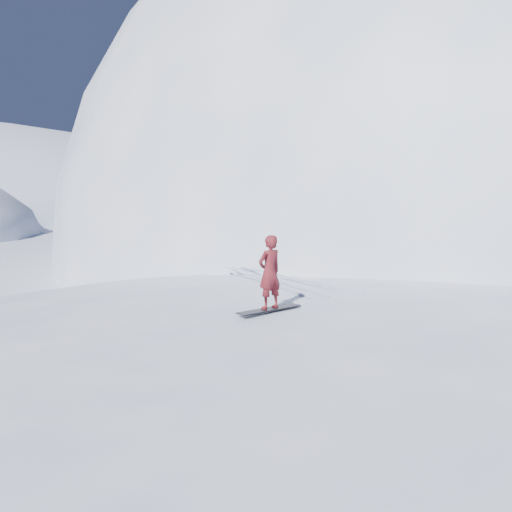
{
  "coord_description": "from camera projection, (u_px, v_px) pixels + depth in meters",
  "views": [
    {
      "loc": [
        -6.44,
        -9.86,
        5.09
      ],
      "look_at": [
        -2.38,
        2.96,
        3.5
      ],
      "focal_mm": 40.0,
      "sensor_mm": 36.0,
      "label": 1
    }
  ],
  "objects": [
    {
      "name": "snowboard",
      "position": [
        270.0,
        309.0,
        12.72
      ],
      "size": [
        1.66,
        0.91,
        0.03
      ],
      "primitive_type": "cube",
      "rotation": [
        0.0,
        0.0,
        0.38
      ],
      "color": "black",
      "rests_on": "near_ridge"
    },
    {
      "name": "peak_shoulder",
      "position": [
        368.0,
        275.0,
        33.8
      ],
      "size": [
        28.0,
        24.0,
        18.0
      ],
      "primitive_type": "ellipsoid",
      "color": "white",
      "rests_on": "ground"
    },
    {
      "name": "board_tracks",
      "position": [
        280.0,
        279.0,
        17.01
      ],
      "size": [
        2.18,
        5.98,
        0.04
      ],
      "color": "silver",
      "rests_on": "ground"
    },
    {
      "name": "ground",
      "position": [
        408.0,
        435.0,
        11.86
      ],
      "size": [
        400.0,
        400.0,
        0.0
      ],
      "primitive_type": "plane",
      "color": "white",
      "rests_on": "ground"
    },
    {
      "name": "snowboarder",
      "position": [
        270.0,
        272.0,
        12.63
      ],
      "size": [
        0.7,
        0.59,
        1.65
      ],
      "primitive_type": "imported",
      "rotation": [
        0.0,
        0.0,
        3.52
      ],
      "color": "maroon",
      "rests_on": "snowboard"
    },
    {
      "name": "wind_bumps",
      "position": [
        339.0,
        402.0,
        13.7
      ],
      "size": [
        16.0,
        14.4,
        1.0
      ],
      "color": "white",
      "rests_on": "ground"
    },
    {
      "name": "near_ridge",
      "position": [
        378.0,
        383.0,
        15.0
      ],
      "size": [
        36.0,
        28.0,
        4.8
      ],
      "primitive_type": "ellipsoid",
      "color": "white",
      "rests_on": "ground"
    },
    {
      "name": "summit_peak",
      "position": [
        471.0,
        257.0,
        43.08
      ],
      "size": [
        60.0,
        56.0,
        56.0
      ],
      "primitive_type": "ellipsoid",
      "color": "white",
      "rests_on": "ground"
    }
  ]
}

